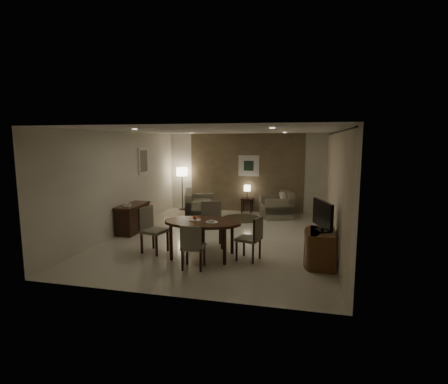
% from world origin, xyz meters
% --- Properties ---
extents(room_shell, '(5.50, 7.00, 2.70)m').
position_xyz_m(room_shell, '(0.00, 0.40, 1.35)').
color(room_shell, beige).
rests_on(room_shell, ground).
extents(taupe_accent, '(3.96, 0.03, 2.70)m').
position_xyz_m(taupe_accent, '(0.00, 3.48, 1.35)').
color(taupe_accent, olive).
rests_on(taupe_accent, wall_back).
extents(curtain_wall, '(0.08, 6.70, 2.58)m').
position_xyz_m(curtain_wall, '(2.68, 0.00, 1.32)').
color(curtain_wall, beige).
rests_on(curtain_wall, wall_right).
extents(curtain_rod, '(0.03, 6.80, 0.03)m').
position_xyz_m(curtain_rod, '(2.68, 0.00, 2.64)').
color(curtain_rod, black).
rests_on(curtain_rod, wall_right).
extents(art_back_frame, '(0.72, 0.03, 0.72)m').
position_xyz_m(art_back_frame, '(0.10, 3.46, 1.60)').
color(art_back_frame, silver).
rests_on(art_back_frame, wall_back).
extents(art_back_canvas, '(0.34, 0.01, 0.34)m').
position_xyz_m(art_back_canvas, '(0.10, 3.44, 1.60)').
color(art_back_canvas, black).
rests_on(art_back_canvas, wall_back).
extents(art_left_frame, '(0.03, 0.60, 0.80)m').
position_xyz_m(art_left_frame, '(-2.72, 1.20, 1.85)').
color(art_left_frame, silver).
rests_on(art_left_frame, wall_left).
extents(art_left_canvas, '(0.01, 0.46, 0.64)m').
position_xyz_m(art_left_canvas, '(-2.71, 1.20, 1.85)').
color(art_left_canvas, gray).
rests_on(art_left_canvas, wall_left).
extents(downlight_nl, '(0.10, 0.10, 0.01)m').
position_xyz_m(downlight_nl, '(-1.40, -1.80, 2.69)').
color(downlight_nl, white).
rests_on(downlight_nl, ceiling).
extents(downlight_nr, '(0.10, 0.10, 0.01)m').
position_xyz_m(downlight_nr, '(1.40, -1.80, 2.69)').
color(downlight_nr, white).
rests_on(downlight_nr, ceiling).
extents(downlight_fl, '(0.10, 0.10, 0.01)m').
position_xyz_m(downlight_fl, '(-1.40, 1.80, 2.69)').
color(downlight_fl, white).
rests_on(downlight_fl, ceiling).
extents(downlight_fr, '(0.10, 0.10, 0.01)m').
position_xyz_m(downlight_fr, '(1.40, 1.80, 2.69)').
color(downlight_fr, white).
rests_on(downlight_fr, ceiling).
extents(console_desk, '(0.48, 1.20, 0.75)m').
position_xyz_m(console_desk, '(-2.49, 0.00, 0.38)').
color(console_desk, '#492917').
rests_on(console_desk, floor).
extents(telephone, '(0.20, 0.14, 0.09)m').
position_xyz_m(telephone, '(-2.49, -0.30, 0.80)').
color(telephone, white).
rests_on(telephone, console_desk).
extents(tv_cabinet, '(0.48, 0.90, 0.70)m').
position_xyz_m(tv_cabinet, '(2.40, -1.50, 0.35)').
color(tv_cabinet, brown).
rests_on(tv_cabinet, floor).
extents(flat_tv, '(0.36, 0.85, 0.60)m').
position_xyz_m(flat_tv, '(2.38, -1.50, 1.02)').
color(flat_tv, black).
rests_on(flat_tv, tv_cabinet).
extents(dining_table, '(1.65, 1.03, 0.77)m').
position_xyz_m(dining_table, '(-0.05, -1.54, 0.39)').
color(dining_table, '#492917').
rests_on(dining_table, floor).
extents(chair_near, '(0.46, 0.46, 0.88)m').
position_xyz_m(chair_near, '(-0.03, -2.23, 0.44)').
color(chair_near, gray).
rests_on(chair_near, floor).
extents(chair_far, '(0.65, 0.65, 1.04)m').
position_xyz_m(chair_far, '(-0.04, -0.83, 0.52)').
color(chair_far, gray).
rests_on(chair_far, floor).
extents(chair_left, '(0.59, 0.59, 1.00)m').
position_xyz_m(chair_left, '(-1.17, -1.50, 0.50)').
color(chair_left, gray).
rests_on(chair_left, floor).
extents(chair_right, '(0.54, 0.54, 0.92)m').
position_xyz_m(chair_right, '(0.92, -1.50, 0.46)').
color(chair_right, gray).
rests_on(chair_right, floor).
extents(plate_a, '(0.26, 0.26, 0.02)m').
position_xyz_m(plate_a, '(-0.23, -1.49, 0.78)').
color(plate_a, white).
rests_on(plate_a, dining_table).
extents(plate_b, '(0.26, 0.26, 0.02)m').
position_xyz_m(plate_b, '(0.17, -1.59, 0.78)').
color(plate_b, white).
rests_on(plate_b, dining_table).
extents(fruit_apple, '(0.09, 0.09, 0.09)m').
position_xyz_m(fruit_apple, '(-0.23, -1.49, 0.83)').
color(fruit_apple, red).
rests_on(fruit_apple, plate_a).
extents(napkin, '(0.12, 0.08, 0.03)m').
position_xyz_m(napkin, '(0.17, -1.59, 0.80)').
color(napkin, white).
rests_on(napkin, plate_b).
extents(round_rug, '(1.31, 1.31, 0.01)m').
position_xyz_m(round_rug, '(0.09, 2.28, 0.01)').
color(round_rug, '#3E3823').
rests_on(round_rug, floor).
extents(sofa, '(2.06, 1.47, 0.88)m').
position_xyz_m(sofa, '(-1.18, 1.96, 0.44)').
color(sofa, gray).
rests_on(sofa, floor).
extents(armchair, '(1.17, 1.20, 0.85)m').
position_xyz_m(armchair, '(1.14, 2.68, 0.42)').
color(armchair, gray).
rests_on(armchair, floor).
extents(side_table, '(0.39, 0.39, 0.50)m').
position_xyz_m(side_table, '(0.09, 3.25, 0.25)').
color(side_table, black).
rests_on(side_table, floor).
extents(table_lamp, '(0.22, 0.22, 0.50)m').
position_xyz_m(table_lamp, '(0.09, 3.25, 0.75)').
color(table_lamp, '#FFEAC1').
rests_on(table_lamp, side_table).
extents(floor_lamp, '(0.38, 0.38, 1.51)m').
position_xyz_m(floor_lamp, '(-2.25, 3.21, 0.76)').
color(floor_lamp, '#FFE5B7').
rests_on(floor_lamp, floor).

